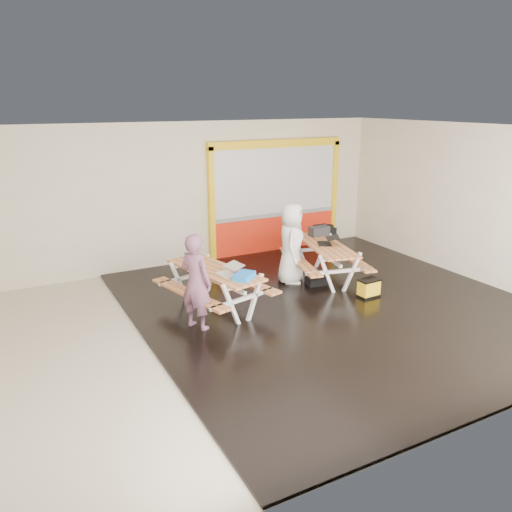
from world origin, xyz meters
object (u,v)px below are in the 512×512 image
dark_case (316,281)px  fluke_bag (369,288)px  blue_pouch (244,276)px  picnic_table_right (325,253)px  backpack (329,235)px  picnic_table_left (215,279)px  person_right (291,244)px  person_left (196,282)px  laptop_left (229,271)px  laptop_right (327,241)px  toolbox (319,231)px

dark_case → fluke_bag: 1.24m
dark_case → blue_pouch: bearing=-156.6°
picnic_table_right → fluke_bag: picnic_table_right is taller
blue_pouch → backpack: 3.92m
picnic_table_left → backpack: backpack is taller
picnic_table_left → dark_case: (2.53, 0.22, -0.54)m
person_right → fluke_bag: (0.94, -1.57, -0.68)m
person_left → picnic_table_right: bearing=-101.6°
picnic_table_right → laptop_left: size_ratio=5.15×
picnic_table_right → person_left: 3.68m
person_right → laptop_right: size_ratio=3.10×
picnic_table_left → backpack: 3.81m
person_right → toolbox: person_right is taller
person_right → dark_case: person_right is taller
blue_pouch → laptop_right: bearing=24.0°
picnic_table_right → laptop_left: (-2.78, -0.85, 0.27)m
picnic_table_left → fluke_bag: size_ratio=5.43×
laptop_right → blue_pouch: laptop_right is taller
person_right → fluke_bag: person_right is taller
person_right → backpack: size_ratio=3.50×
laptop_right → blue_pouch: (-2.69, -1.20, -0.00)m
person_right → blue_pouch: (-1.89, -1.45, 0.01)m
person_left → person_right: (2.76, 1.29, 0.00)m
picnic_table_right → person_left: size_ratio=1.41×
picnic_table_right → blue_pouch: blue_pouch is taller
laptop_right → blue_pouch: size_ratio=1.47×
backpack → fluke_bag: 2.29m
fluke_bag → person_right: bearing=120.9°
picnic_table_right → backpack: (0.70, 0.83, 0.13)m
laptop_left → backpack: (3.48, 1.67, -0.14)m
picnic_table_left → person_right: (2.14, 0.68, 0.25)m
fluke_bag → person_left: bearing=175.7°
toolbox → dark_case: 1.43m
backpack → picnic_table_right: bearing=-130.2°
person_right → backpack: bearing=-35.1°
toolbox → blue_pouch: bearing=-147.0°
person_left → fluke_bag: person_left is taller
person_left → person_right: size_ratio=0.96×
toolbox → backpack: toolbox is taller
person_right → blue_pouch: person_right is taller
picnic_table_left → toolbox: 3.42m
toolbox → backpack: bearing=17.1°
toolbox → backpack: 0.45m
blue_pouch → dark_case: bearing=23.4°
laptop_left → toolbox: size_ratio=0.99×
laptop_left → backpack: 3.86m
person_left → fluke_bag: size_ratio=3.82×
person_left → laptop_left: (0.74, 0.21, 0.02)m
picnic_table_left → laptop_left: size_ratio=5.16×
dark_case → fluke_bag: size_ratio=0.95×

